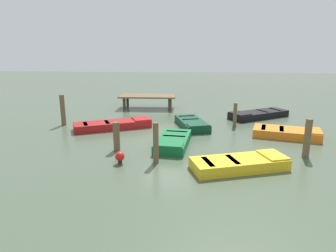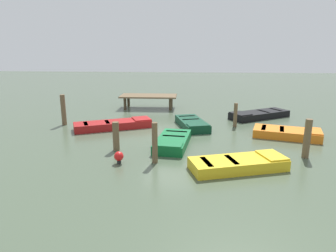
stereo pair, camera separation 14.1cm
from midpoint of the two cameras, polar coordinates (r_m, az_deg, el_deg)
name	(u,v)px [view 1 (the left image)]	position (r m, az deg, el deg)	size (l,w,h in m)	color
ground_plane	(168,132)	(15.73, -0.26, -1.23)	(80.00, 80.00, 0.00)	#475642
dock_segment	(148,97)	(21.99, -4.03, 5.49)	(4.07, 1.95, 0.95)	brown
rowboat_dark_green	(192,123)	(16.77, 4.27, 0.49)	(2.04, 3.28, 0.46)	#0C3823
rowboat_red	(113,125)	(16.72, -10.50, 0.24)	(4.23, 2.74, 0.46)	maroon
rowboat_yellow	(240,163)	(11.32, 13.06, -6.89)	(3.67, 2.26, 0.46)	gold
rowboat_orange	(287,133)	(16.01, 21.30, -1.17)	(3.39, 2.25, 0.46)	orange
rowboat_green	(173,141)	(13.53, 0.69, -2.92)	(1.62, 3.06, 0.46)	#0F602D
rowboat_black	(258,114)	(19.83, 16.48, 2.13)	(4.03, 3.19, 0.46)	black
mooring_piling_mid_left	(156,143)	(11.43, -2.67, -3.22)	(0.22, 0.22, 1.59)	brown
mooring_piling_center	(116,136)	(13.06, -10.01, -1.94)	(0.28, 0.28, 1.24)	brown
mooring_piling_near_right	(307,138)	(13.20, 24.55, -2.12)	(0.27, 0.27, 1.58)	brown
mooring_piling_mid_right	(63,110)	(18.09, -19.46, 2.85)	(0.27, 0.27, 1.74)	brown
mooring_piling_near_left	(235,115)	(17.15, 12.31, 2.06)	(0.21, 0.21, 1.34)	brown
marker_buoy	(120,157)	(11.63, -9.43, -5.75)	(0.36, 0.36, 0.48)	#262626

